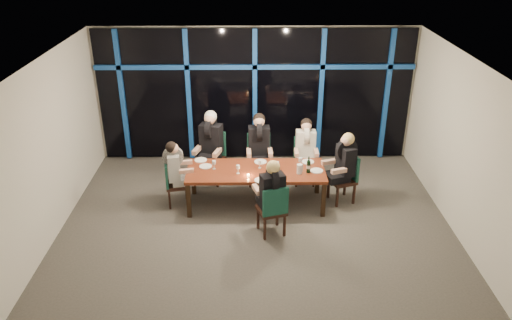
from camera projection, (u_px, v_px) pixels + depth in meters
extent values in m
plane|color=#59554E|center=(256.00, 227.00, 8.99)|extent=(7.00, 7.00, 0.00)
cube|color=silver|center=(255.00, 95.00, 11.04)|extent=(7.00, 0.04, 3.00)
cube|color=silver|center=(260.00, 262.00, 5.63)|extent=(7.00, 0.04, 3.00)
cube|color=silver|center=(47.00, 152.00, 8.30)|extent=(0.04, 6.00, 3.00)
cube|color=silver|center=(465.00, 150.00, 8.37)|extent=(0.04, 6.00, 3.00)
cube|color=white|center=(256.00, 63.00, 7.68)|extent=(7.00, 6.00, 0.04)
cube|color=black|center=(255.00, 96.00, 10.98)|extent=(6.86, 0.04, 2.94)
cube|color=navy|center=(123.00, 97.00, 10.91)|extent=(0.10, 0.10, 2.94)
cube|color=navy|center=(189.00, 96.00, 10.92)|extent=(0.10, 0.10, 2.94)
cube|color=navy|center=(255.00, 96.00, 10.94)|extent=(0.10, 0.10, 2.94)
cube|color=navy|center=(321.00, 96.00, 10.95)|extent=(0.10, 0.10, 2.94)
cube|color=navy|center=(386.00, 96.00, 10.97)|extent=(0.10, 0.10, 2.94)
cube|color=navy|center=(255.00, 67.00, 10.65)|extent=(6.86, 0.10, 0.10)
cube|color=#FF2D14|center=(304.00, 63.00, 10.99)|extent=(0.60, 0.05, 0.35)
cube|color=maroon|center=(256.00, 171.00, 9.39)|extent=(2.60, 1.00, 0.06)
cube|color=black|center=(189.00, 201.00, 9.15)|extent=(0.08, 0.08, 0.69)
cube|color=black|center=(323.00, 200.00, 9.17)|extent=(0.08, 0.08, 0.69)
cube|color=black|center=(194.00, 178.00, 9.94)|extent=(0.08, 0.08, 0.69)
cube|color=black|center=(318.00, 178.00, 9.97)|extent=(0.08, 0.08, 0.69)
cube|color=black|center=(211.00, 160.00, 10.34)|extent=(0.61, 0.61, 0.07)
cube|color=#184D3D|center=(214.00, 143.00, 10.40)|extent=(0.49, 0.19, 0.55)
cube|color=black|center=(200.00, 175.00, 10.33)|extent=(0.05, 0.05, 0.46)
cube|color=black|center=(217.00, 177.00, 10.24)|extent=(0.05, 0.05, 0.46)
cube|color=black|center=(206.00, 166.00, 10.67)|extent=(0.05, 0.05, 0.46)
cube|color=black|center=(224.00, 169.00, 10.58)|extent=(0.05, 0.05, 0.46)
cube|color=black|center=(259.00, 162.00, 10.30)|extent=(0.50, 0.50, 0.06)
cube|color=#184D3D|center=(259.00, 145.00, 10.37)|extent=(0.48, 0.07, 0.54)
cube|color=black|center=(250.00, 177.00, 10.23)|extent=(0.04, 0.04, 0.45)
cube|color=black|center=(269.00, 177.00, 10.24)|extent=(0.04, 0.04, 0.45)
cube|color=black|center=(250.00, 169.00, 10.58)|extent=(0.04, 0.04, 0.45)
cube|color=black|center=(268.00, 169.00, 10.59)|extent=(0.04, 0.04, 0.45)
cube|color=black|center=(305.00, 163.00, 10.31)|extent=(0.46, 0.46, 0.06)
cube|color=#184D3D|center=(305.00, 148.00, 10.37)|extent=(0.45, 0.06, 0.50)
cube|color=black|center=(296.00, 178.00, 10.25)|extent=(0.04, 0.04, 0.42)
cube|color=black|center=(314.00, 178.00, 10.25)|extent=(0.04, 0.04, 0.42)
cube|color=black|center=(295.00, 170.00, 10.58)|extent=(0.04, 0.04, 0.42)
cube|color=black|center=(312.00, 170.00, 10.57)|extent=(0.04, 0.04, 0.42)
cube|color=black|center=(177.00, 185.00, 9.54)|extent=(0.49, 0.49, 0.06)
cube|color=#184D3D|center=(166.00, 174.00, 9.40)|extent=(0.12, 0.42, 0.46)
cube|color=black|center=(187.00, 198.00, 9.52)|extent=(0.04, 0.04, 0.39)
cube|color=black|center=(186.00, 190.00, 9.82)|extent=(0.04, 0.04, 0.39)
cube|color=black|center=(170.00, 200.00, 9.46)|extent=(0.04, 0.04, 0.39)
cube|color=black|center=(169.00, 191.00, 9.76)|extent=(0.04, 0.04, 0.39)
cube|color=black|center=(342.00, 180.00, 9.63)|extent=(0.58, 0.58, 0.06)
cube|color=#184D3D|center=(352.00, 166.00, 9.57)|extent=(0.19, 0.44, 0.50)
cube|color=black|center=(328.00, 189.00, 9.83)|extent=(0.05, 0.05, 0.42)
cube|color=black|center=(337.00, 197.00, 9.53)|extent=(0.05, 0.05, 0.42)
cube|color=black|center=(345.00, 186.00, 9.94)|extent=(0.05, 0.05, 0.42)
cube|color=black|center=(354.00, 194.00, 9.64)|extent=(0.05, 0.05, 0.42)
cube|color=black|center=(271.00, 210.00, 8.64)|extent=(0.57, 0.57, 0.06)
cube|color=#184D3D|center=(276.00, 202.00, 8.35)|extent=(0.45, 0.18, 0.50)
cube|color=black|center=(277.00, 215.00, 8.95)|extent=(0.05, 0.05, 0.42)
cube|color=black|center=(258.00, 218.00, 8.85)|extent=(0.05, 0.05, 0.42)
cube|color=black|center=(284.00, 226.00, 8.64)|extent=(0.05, 0.05, 0.42)
cube|color=black|center=(265.00, 229.00, 8.54)|extent=(0.05, 0.05, 0.42)
cube|color=black|center=(209.00, 158.00, 10.18)|extent=(0.51, 0.55, 0.15)
cube|color=black|center=(211.00, 139.00, 10.17)|extent=(0.50, 0.38, 0.61)
cylinder|color=black|center=(211.00, 128.00, 10.07)|extent=(0.24, 0.47, 0.46)
sphere|color=tan|center=(210.00, 119.00, 9.96)|extent=(0.23, 0.23, 0.23)
sphere|color=silver|center=(211.00, 117.00, 9.99)|extent=(0.25, 0.25, 0.25)
cube|color=tan|center=(197.00, 150.00, 10.07)|extent=(0.18, 0.34, 0.09)
cube|color=tan|center=(217.00, 153.00, 9.97)|extent=(0.18, 0.34, 0.09)
cube|color=black|center=(259.00, 160.00, 10.14)|extent=(0.40, 0.46, 0.15)
cube|color=black|center=(259.00, 141.00, 10.14)|extent=(0.44, 0.27, 0.60)
cylinder|color=black|center=(259.00, 130.00, 10.03)|extent=(0.12, 0.45, 0.45)
sphere|color=tan|center=(259.00, 121.00, 9.93)|extent=(0.22, 0.22, 0.22)
sphere|color=black|center=(259.00, 119.00, 9.96)|extent=(0.25, 0.25, 0.25)
cube|color=tan|center=(249.00, 153.00, 9.96)|extent=(0.10, 0.32, 0.09)
cube|color=tan|center=(270.00, 152.00, 9.98)|extent=(0.10, 0.32, 0.09)
cube|color=silver|center=(305.00, 162.00, 10.16)|extent=(0.37, 0.42, 0.14)
cube|color=silver|center=(306.00, 144.00, 10.16)|extent=(0.40, 0.25, 0.56)
cylinder|color=silver|center=(306.00, 134.00, 10.06)|extent=(0.11, 0.42, 0.42)
sphere|color=tan|center=(306.00, 126.00, 9.97)|extent=(0.21, 0.21, 0.21)
sphere|color=black|center=(306.00, 124.00, 9.99)|extent=(0.23, 0.23, 0.23)
cube|color=tan|center=(296.00, 152.00, 9.98)|extent=(0.09, 0.30, 0.08)
cube|color=tan|center=(316.00, 152.00, 9.98)|extent=(0.09, 0.30, 0.08)
cube|color=black|center=(183.00, 180.00, 9.52)|extent=(0.44, 0.40, 0.13)
cube|color=black|center=(174.00, 166.00, 9.36)|extent=(0.29, 0.41, 0.52)
cylinder|color=black|center=(173.00, 156.00, 9.28)|extent=(0.40, 0.16, 0.39)
sphere|color=tan|center=(173.00, 148.00, 9.21)|extent=(0.19, 0.19, 0.19)
sphere|color=black|center=(171.00, 147.00, 9.19)|extent=(0.21, 0.21, 0.21)
cube|color=tan|center=(186.00, 171.00, 9.25)|extent=(0.29, 0.12, 0.07)
cube|color=tan|center=(185.00, 162.00, 9.58)|extent=(0.29, 0.12, 0.07)
cube|color=black|center=(337.00, 177.00, 9.55)|extent=(0.52, 0.48, 0.14)
cube|color=black|center=(346.00, 160.00, 9.45)|extent=(0.36, 0.46, 0.56)
cylinder|color=black|center=(346.00, 149.00, 9.36)|extent=(0.43, 0.23, 0.42)
sphere|color=tan|center=(346.00, 141.00, 9.27)|extent=(0.21, 0.21, 0.21)
sphere|color=tan|center=(348.00, 139.00, 9.27)|extent=(0.23, 0.23, 0.23)
cube|color=tan|center=(329.00, 162.00, 9.59)|extent=(0.31, 0.17, 0.08)
cube|color=tan|center=(339.00, 171.00, 9.25)|extent=(0.31, 0.17, 0.08)
cube|color=black|center=(269.00, 202.00, 8.70)|extent=(0.47, 0.51, 0.14)
cube|color=black|center=(272.00, 189.00, 8.42)|extent=(0.46, 0.35, 0.56)
cylinder|color=black|center=(273.00, 178.00, 8.32)|extent=(0.22, 0.43, 0.42)
sphere|color=tan|center=(272.00, 168.00, 8.26)|extent=(0.21, 0.21, 0.21)
sphere|color=tan|center=(273.00, 167.00, 8.21)|extent=(0.23, 0.23, 0.23)
cube|color=tan|center=(278.00, 186.00, 8.72)|extent=(0.17, 0.31, 0.08)
cube|color=tan|center=(257.00, 190.00, 8.61)|extent=(0.17, 0.31, 0.08)
cylinder|color=white|center=(201.00, 160.00, 9.74)|extent=(0.24, 0.24, 0.01)
cylinder|color=white|center=(260.00, 162.00, 9.67)|extent=(0.24, 0.24, 0.01)
cylinder|color=white|center=(308.00, 162.00, 9.67)|extent=(0.24, 0.24, 0.01)
cylinder|color=white|center=(206.00, 166.00, 9.49)|extent=(0.24, 0.24, 0.01)
cylinder|color=white|center=(317.00, 171.00, 9.33)|extent=(0.24, 0.24, 0.01)
cylinder|color=white|center=(261.00, 180.00, 8.99)|extent=(0.24, 0.24, 0.01)
cylinder|color=black|center=(308.00, 167.00, 9.24)|extent=(0.07, 0.07, 0.23)
cylinder|color=black|center=(309.00, 159.00, 9.17)|extent=(0.03, 0.03, 0.09)
cylinder|color=silver|center=(308.00, 167.00, 9.24)|extent=(0.07, 0.07, 0.07)
cylinder|color=silver|center=(299.00, 169.00, 9.21)|extent=(0.10, 0.10, 0.19)
cylinder|color=silver|center=(303.00, 168.00, 9.20)|extent=(0.01, 0.01, 0.13)
cylinder|color=#EF9A47|center=(248.00, 175.00, 9.15)|extent=(0.05, 0.05, 0.03)
cylinder|color=silver|center=(238.00, 173.00, 9.25)|extent=(0.06, 0.06, 0.01)
cylinder|color=silver|center=(238.00, 171.00, 9.22)|extent=(0.01, 0.01, 0.10)
cylinder|color=silver|center=(238.00, 167.00, 9.19)|extent=(0.06, 0.06, 0.07)
cylinder|color=silver|center=(260.00, 168.00, 9.45)|extent=(0.06, 0.06, 0.01)
cylinder|color=silver|center=(260.00, 166.00, 9.43)|extent=(0.01, 0.01, 0.09)
cylinder|color=silver|center=(260.00, 162.00, 9.40)|extent=(0.06, 0.06, 0.06)
cylinder|color=white|center=(277.00, 169.00, 9.39)|extent=(0.06, 0.06, 0.01)
cylinder|color=white|center=(277.00, 167.00, 9.37)|extent=(0.01, 0.01, 0.09)
cylinder|color=white|center=(277.00, 163.00, 9.34)|extent=(0.06, 0.06, 0.06)
cylinder|color=silver|center=(214.00, 169.00, 9.41)|extent=(0.06, 0.06, 0.01)
cylinder|color=silver|center=(214.00, 166.00, 9.39)|extent=(0.01, 0.01, 0.10)
cylinder|color=silver|center=(214.00, 162.00, 9.35)|extent=(0.07, 0.07, 0.07)
cylinder|color=silver|center=(300.00, 166.00, 9.51)|extent=(0.06, 0.06, 0.01)
cylinder|color=silver|center=(300.00, 164.00, 9.49)|extent=(0.01, 0.01, 0.10)
cylinder|color=silver|center=(300.00, 160.00, 9.45)|extent=(0.07, 0.07, 0.07)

